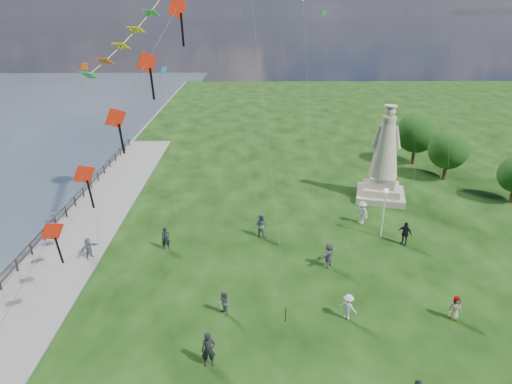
{
  "coord_description": "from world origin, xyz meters",
  "views": [
    {
      "loc": [
        -1.41,
        -15.58,
        15.42
      ],
      "look_at": [
        -1.0,
        8.0,
        5.5
      ],
      "focal_mm": 30.0,
      "sensor_mm": 36.0,
      "label": 1
    }
  ],
  "objects_px": {
    "lamppost": "(385,202)",
    "person_6": "(166,238)",
    "person_11": "(328,255)",
    "person_4": "(455,308)",
    "statue": "(384,165)",
    "person_1": "(224,303)",
    "person_7": "(261,225)",
    "person_5": "(89,249)",
    "person_0": "(208,350)",
    "person_9": "(405,233)",
    "person_2": "(348,307)",
    "person_8": "(362,213)"
  },
  "relations": [
    {
      "from": "lamppost",
      "to": "person_9",
      "type": "relative_size",
      "value": 2.16
    },
    {
      "from": "person_1",
      "to": "person_11",
      "type": "distance_m",
      "value": 8.1
    },
    {
      "from": "lamppost",
      "to": "person_8",
      "type": "bearing_deg",
      "value": 113.19
    },
    {
      "from": "person_4",
      "to": "statue",
      "type": "bearing_deg",
      "value": 92.56
    },
    {
      "from": "statue",
      "to": "person_8",
      "type": "bearing_deg",
      "value": -105.4
    },
    {
      "from": "person_1",
      "to": "person_9",
      "type": "bearing_deg",
      "value": 93.08
    },
    {
      "from": "person_2",
      "to": "person_9",
      "type": "height_order",
      "value": "person_9"
    },
    {
      "from": "person_4",
      "to": "person_8",
      "type": "bearing_deg",
      "value": 105.96
    },
    {
      "from": "lamppost",
      "to": "person_5",
      "type": "distance_m",
      "value": 20.88
    },
    {
      "from": "person_5",
      "to": "person_0",
      "type": "bearing_deg",
      "value": -103.27
    },
    {
      "from": "person_1",
      "to": "person_8",
      "type": "bearing_deg",
      "value": 108.72
    },
    {
      "from": "person_5",
      "to": "person_11",
      "type": "bearing_deg",
      "value": -60.26
    },
    {
      "from": "person_9",
      "to": "person_7",
      "type": "bearing_deg",
      "value": -143.56
    },
    {
      "from": "lamppost",
      "to": "person_2",
      "type": "height_order",
      "value": "lamppost"
    },
    {
      "from": "person_0",
      "to": "person_1",
      "type": "height_order",
      "value": "person_0"
    },
    {
      "from": "person_1",
      "to": "person_4",
      "type": "relative_size",
      "value": 1.04
    },
    {
      "from": "person_4",
      "to": "person_6",
      "type": "relative_size",
      "value": 0.85
    },
    {
      "from": "person_6",
      "to": "person_11",
      "type": "distance_m",
      "value": 11.25
    },
    {
      "from": "person_7",
      "to": "person_8",
      "type": "distance_m",
      "value": 8.23
    },
    {
      "from": "person_11",
      "to": "person_2",
      "type": "bearing_deg",
      "value": 42.6
    },
    {
      "from": "person_2",
      "to": "person_5",
      "type": "bearing_deg",
      "value": 14.28
    },
    {
      "from": "person_1",
      "to": "person_9",
      "type": "xyz_separation_m",
      "value": [
        12.53,
        7.58,
        0.14
      ]
    },
    {
      "from": "person_1",
      "to": "person_4",
      "type": "distance_m",
      "value": 12.53
    },
    {
      "from": "lamppost",
      "to": "person_1",
      "type": "distance_m",
      "value": 14.38
    },
    {
      "from": "person_0",
      "to": "person_11",
      "type": "bearing_deg",
      "value": 43.72
    },
    {
      "from": "person_1",
      "to": "person_9",
      "type": "height_order",
      "value": "person_9"
    },
    {
      "from": "statue",
      "to": "person_1",
      "type": "relative_size",
      "value": 5.53
    },
    {
      "from": "statue",
      "to": "person_7",
      "type": "height_order",
      "value": "statue"
    },
    {
      "from": "person_2",
      "to": "statue",
      "type": "bearing_deg",
      "value": -75.71
    },
    {
      "from": "person_6",
      "to": "person_8",
      "type": "bearing_deg",
      "value": -4.82
    },
    {
      "from": "lamppost",
      "to": "person_6",
      "type": "bearing_deg",
      "value": -174.26
    },
    {
      "from": "lamppost",
      "to": "person_1",
      "type": "relative_size",
      "value": 2.55
    },
    {
      "from": "statue",
      "to": "person_6",
      "type": "relative_size",
      "value": 4.93
    },
    {
      "from": "person_8",
      "to": "person_1",
      "type": "bearing_deg",
      "value": -75.49
    },
    {
      "from": "person_6",
      "to": "person_7",
      "type": "height_order",
      "value": "person_7"
    },
    {
      "from": "person_2",
      "to": "person_8",
      "type": "xyz_separation_m",
      "value": [
        3.55,
        11.38,
        0.17
      ]
    },
    {
      "from": "person_1",
      "to": "person_7",
      "type": "height_order",
      "value": "person_7"
    },
    {
      "from": "person_7",
      "to": "person_8",
      "type": "bearing_deg",
      "value": -141.11
    },
    {
      "from": "person_5",
      "to": "person_8",
      "type": "height_order",
      "value": "person_8"
    },
    {
      "from": "person_2",
      "to": "person_6",
      "type": "distance_m",
      "value": 13.5
    },
    {
      "from": "person_4",
      "to": "person_9",
      "type": "bearing_deg",
      "value": 94.89
    },
    {
      "from": "person_1",
      "to": "person_11",
      "type": "bearing_deg",
      "value": 97.8
    },
    {
      "from": "person_9",
      "to": "person_2",
      "type": "bearing_deg",
      "value": -81.76
    },
    {
      "from": "lamppost",
      "to": "person_9",
      "type": "bearing_deg",
      "value": -42.01
    },
    {
      "from": "person_0",
      "to": "person_9",
      "type": "bearing_deg",
      "value": 34.57
    },
    {
      "from": "statue",
      "to": "person_5",
      "type": "relative_size",
      "value": 5.69
    },
    {
      "from": "statue",
      "to": "person_11",
      "type": "xyz_separation_m",
      "value": [
        -6.65,
        -11.16,
        -2.27
      ]
    },
    {
      "from": "person_7",
      "to": "person_4",
      "type": "bearing_deg",
      "value": 161.92
    },
    {
      "from": "statue",
      "to": "person_5",
      "type": "bearing_deg",
      "value": -141.01
    },
    {
      "from": "person_0",
      "to": "person_6",
      "type": "relative_size",
      "value": 1.09
    }
  ]
}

